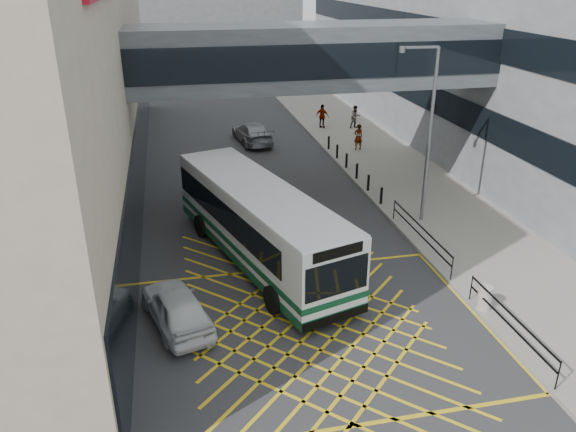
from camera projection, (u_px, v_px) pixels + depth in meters
ground at (312, 331)px, 19.27m from camera, size 120.00×120.00×0.00m
skybridge at (314, 56)px, 27.58m from camera, size 20.00×4.10×3.00m
pavement at (394, 171)px, 34.39m from camera, size 6.00×54.00×0.16m
box_junction at (312, 331)px, 19.27m from camera, size 12.00×9.00×0.01m
bus at (258, 221)px, 23.36m from camera, size 5.99×12.06×3.30m
car_white at (177, 307)px, 19.33m from camera, size 3.01×4.86×1.44m
car_dark at (242, 212)px, 27.05m from camera, size 2.59×4.68×1.38m
car_silver at (252, 132)px, 40.01m from camera, size 2.71×5.21×1.55m
street_lamp at (427, 126)px, 25.59m from camera, size 1.87×0.36×8.22m
litter_bin at (485, 298)px, 20.10m from camera, size 0.51×0.51×0.89m
kerb_railings at (455, 266)px, 21.68m from camera, size 0.05×12.54×1.00m
bollards at (352, 166)px, 33.65m from camera, size 0.14×10.14×0.90m
pedestrian_a at (358, 137)px, 37.88m from camera, size 0.76×0.60×1.76m
pedestrian_b at (355, 117)px, 43.14m from camera, size 0.94×0.68×1.72m
pedestrian_c at (322, 116)px, 43.15m from camera, size 1.15×1.08×1.81m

